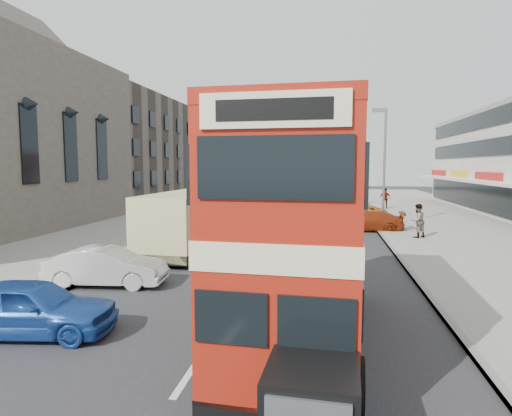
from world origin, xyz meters
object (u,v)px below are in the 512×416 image
Objects in this scene: car_right_a at (368,221)px; cyclist at (339,216)px; bus_second at (314,182)px; street_lamp at (383,158)px; pedestrian_near at (418,221)px; car_right_c at (350,201)px; bus_main at (303,229)px; coach at (198,216)px; car_left_front at (107,266)px; car_right_b at (359,213)px; car_left_near at (30,307)px; pedestrian_far at (385,198)px.

cyclist is (-1.79, 2.50, -0.01)m from car_right_a.
street_lamp is at bearing 120.51° from bus_second.
cyclist is at bearing -141.40° from car_right_a.
car_right_c is at bearing -115.90° from pedestrian_near.
bus_main is 0.99× the size of bus_second.
street_lamp is 0.77× the size of coach.
pedestrian_near is at bearing -53.31° from car_left_front.
bus_second reaches higher than bus_main.
car_right_c is at bearing 84.06° from cyclist.
street_lamp reaches higher than car_right_b.
car_right_c is at bearing -23.48° from car_left_front.
street_lamp is 0.83× the size of bus_main.
bus_second reaches higher than car_right_c.
bus_second is 30.00m from car_left_near.
pedestrian_far is at bearing 68.40° from cyclist.
car_left_near reaches higher than car_right_a.
car_right_a is 16.44m from car_right_c.
bus_main is 2.30× the size of car_left_front.
car_left_near is 2.19× the size of pedestrian_far.
cyclist is at bearing 53.52° from coach.
car_left_near is at bearing 9.69° from bus_main.
car_right_a is at bearing 112.10° from bus_second.
pedestrian_near is at bearing 14.22° from car_right_c.
car_right_c is at bearing 70.71° from coach.
bus_main is at bearing -102.79° from pedestrian_far.
car_right_a is 14.45m from pedestrian_far.
pedestrian_far reaches higher than cyclist.
bus_second reaches higher than car_right_a.
coach is 2.48× the size of car_left_near.
car_right_c is at bearing -22.79° from car_left_near.
coach is 2.49× the size of car_left_front.
bus_main reaches higher than car_left_near.
cyclist is at bearing 106.44° from bus_second.
street_lamp is 5.89m from pedestrian_near.
bus_second is 2.15× the size of car_right_a.
street_lamp is 6.17m from car_right_b.
coach is (-5.55, -17.05, -1.22)m from bus_second.
bus_second is 10.88m from car_right_a.
street_lamp is 13.47m from pedestrian_far.
car_left_near is 35.93m from pedestrian_far.
pedestrian_far reaches higher than car_left_front.
coach is at bearing -141.09° from street_lamp.
car_left_front is at bearing 8.06° from pedestrian_near.
bus_main reaches higher than coach.
pedestrian_near reaches higher than car_right_c.
pedestrian_near is at bearing -71.58° from street_lamp.
car_left_near is 1.00× the size of car_left_front.
bus_main reaches higher than car_left_front.
pedestrian_near reaches higher than car_right_b.
coach is 12.60m from pedestrian_near.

